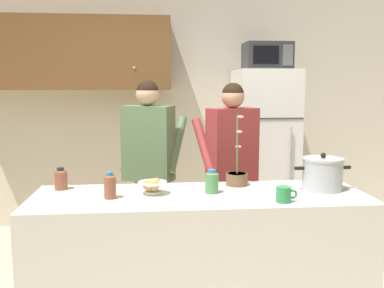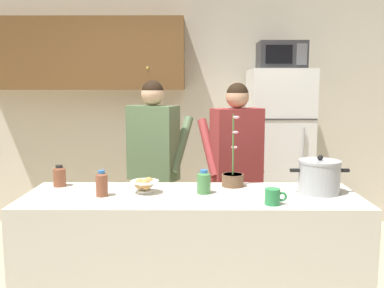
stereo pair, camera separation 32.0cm
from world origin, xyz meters
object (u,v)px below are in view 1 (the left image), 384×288
at_px(person_near_pot, 149,154).
at_px(refrigerator, 264,152).
at_px(bottle_near_edge, 212,181).
at_px(microwave, 267,56).
at_px(person_by_sink, 232,156).
at_px(bread_bowl, 153,186).
at_px(potted_orchid, 237,176).
at_px(cooking_pot, 322,174).
at_px(coffee_mug, 284,194).
at_px(bottle_far_corner, 110,185).
at_px(bottle_mid_counter, 61,179).

bearing_deg(person_near_pot, refrigerator, 35.59).
distance_m(person_near_pot, bottle_near_edge, 1.01).
xyz_separation_m(microwave, person_by_sink, (-0.55, -0.95, -0.90)).
distance_m(person_near_pot, bread_bowl, 0.92).
bearing_deg(bread_bowl, potted_orchid, 17.95).
height_order(bottle_near_edge, potted_orchid, potted_orchid).
xyz_separation_m(microwave, person_near_pot, (-1.25, -0.87, -0.88)).
height_order(cooking_pot, bread_bowl, cooking_pot).
height_order(coffee_mug, potted_orchid, potted_orchid).
bearing_deg(bread_bowl, refrigerator, 56.04).
distance_m(refrigerator, potted_orchid, 1.75).
bearing_deg(cooking_pot, bread_bowl, -179.31).
bearing_deg(cooking_pot, person_near_pot, 142.04).
bearing_deg(refrigerator, bottle_far_corner, -128.09).
bearing_deg(cooking_pot, person_by_sink, 118.94).
bearing_deg(coffee_mug, potted_orchid, 113.38).
height_order(refrigerator, bread_bowl, refrigerator).
xyz_separation_m(person_near_pot, potted_orchid, (0.62, -0.73, -0.05)).
bearing_deg(person_by_sink, cooking_pot, -61.06).
bearing_deg(bread_bowl, bottle_mid_counter, 163.40).
bearing_deg(bottle_near_edge, person_by_sink, 71.08).
relative_size(coffee_mug, bottle_far_corner, 0.79).
relative_size(refrigerator, coffee_mug, 13.58).
distance_m(bread_bowl, potted_orchid, 0.62).
distance_m(bottle_near_edge, bottle_mid_counter, 1.01).
xyz_separation_m(refrigerator, person_near_pot, (-1.25, -0.89, 0.15)).
relative_size(cooking_pot, potted_orchid, 0.76).
bearing_deg(bread_bowl, coffee_mug, -18.44).
bearing_deg(microwave, refrigerator, 90.07).
height_order(cooking_pot, bottle_near_edge, cooking_pot).
bearing_deg(refrigerator, potted_orchid, -111.33).
bearing_deg(bottle_mid_counter, microwave, 41.29).
xyz_separation_m(person_by_sink, bread_bowl, (-0.67, -0.84, -0.05)).
bearing_deg(bottle_near_edge, refrigerator, 65.24).
relative_size(refrigerator, potted_orchid, 3.56).
height_order(bottle_near_edge, bottle_mid_counter, bottle_near_edge).
bearing_deg(potted_orchid, bread_bowl, -162.05).
bearing_deg(person_near_pot, person_by_sink, -6.19).
height_order(bread_bowl, bottle_near_edge, bottle_near_edge).
bearing_deg(microwave, person_by_sink, -120.02).
height_order(bottle_near_edge, bottle_far_corner, bottle_far_corner).
xyz_separation_m(bottle_near_edge, bottle_mid_counter, (-0.99, 0.19, -0.00)).
bearing_deg(person_by_sink, refrigerator, 60.55).
relative_size(person_near_pot, cooking_pot, 4.34).
bearing_deg(person_by_sink, potted_orchid, -97.48).
distance_m(person_by_sink, bottle_far_corner, 1.31).
xyz_separation_m(cooking_pot, bottle_near_edge, (-0.75, -0.02, -0.03)).
relative_size(bread_bowl, bottle_mid_counter, 1.26).
xyz_separation_m(person_near_pot, coffee_mug, (0.81, -1.18, -0.07)).
distance_m(person_near_pot, bottle_far_corner, 1.02).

